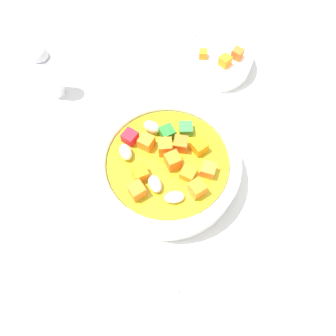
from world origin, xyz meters
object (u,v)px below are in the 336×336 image
soup_bowl_main (168,166)px  pepper_shaker (50,70)px  side_bowl_small (217,58)px  spoon (172,289)px

soup_bowl_main → pepper_shaker: bearing=178.7°
side_bowl_small → pepper_shaker: pepper_shaker is taller
soup_bowl_main → pepper_shaker: pepper_shaker is taller
soup_bowl_main → side_bowl_small: bearing=108.0°
soup_bowl_main → spoon: (9.26, -10.51, -2.24)cm
pepper_shaker → spoon: bearing=-19.7°
spoon → soup_bowl_main: bearing=113.6°
soup_bowl_main → pepper_shaker: size_ratio=2.02×
side_bowl_small → pepper_shaker: size_ratio=1.24×
side_bowl_small → spoon: bearing=-62.4°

